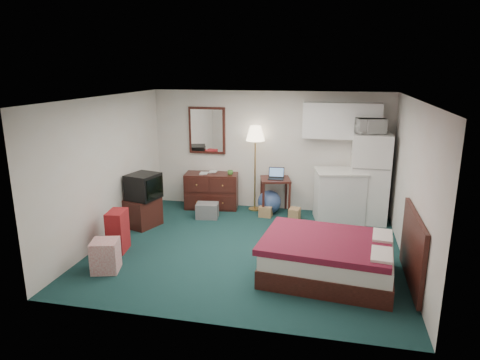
% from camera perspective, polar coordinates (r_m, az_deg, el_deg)
% --- Properties ---
extents(floor, '(5.00, 4.50, 0.01)m').
position_cam_1_polar(floor, '(7.31, 1.04, -9.11)').
color(floor, black).
rests_on(floor, ground).
extents(ceiling, '(5.00, 4.50, 0.01)m').
position_cam_1_polar(ceiling, '(6.70, 1.15, 10.85)').
color(ceiling, silver).
rests_on(ceiling, walls).
extents(walls, '(5.01, 4.51, 2.50)m').
position_cam_1_polar(walls, '(6.90, 1.09, 0.43)').
color(walls, silver).
rests_on(walls, floor).
extents(mirror, '(0.80, 0.06, 1.00)m').
position_cam_1_polar(mirror, '(9.26, -4.41, 6.61)').
color(mirror, white).
rests_on(mirror, walls).
extents(upper_cabinets, '(1.50, 0.35, 0.70)m').
position_cam_1_polar(upper_cabinets, '(8.69, 13.40, 7.71)').
color(upper_cabinets, silver).
rests_on(upper_cabinets, walls).
extents(headboard, '(0.06, 1.56, 1.00)m').
position_cam_1_polar(headboard, '(6.41, 22.03, -8.46)').
color(headboard, black).
rests_on(headboard, walls).
extents(dresser, '(1.18, 0.65, 0.76)m').
position_cam_1_polar(dresser, '(9.26, -3.80, -1.42)').
color(dresser, black).
rests_on(dresser, floor).
extents(floor_lamp, '(0.47, 0.47, 1.80)m').
position_cam_1_polar(floor_lamp, '(8.98, 2.02, 1.52)').
color(floor_lamp, '#DAA655').
rests_on(floor_lamp, floor).
extents(desk, '(0.71, 0.71, 0.75)m').
position_cam_1_polar(desk, '(8.94, 4.70, -2.09)').
color(desk, black).
rests_on(desk, floor).
extents(exercise_ball, '(0.56, 0.56, 0.49)m').
position_cam_1_polar(exercise_ball, '(8.95, 3.94, -2.93)').
color(exercise_ball, '#344C81').
rests_on(exercise_ball, floor).
extents(kitchen_counter, '(1.02, 0.85, 0.99)m').
position_cam_1_polar(kitchen_counter, '(8.66, 13.06, -2.14)').
color(kitchen_counter, silver).
rests_on(kitchen_counter, floor).
extents(fridge, '(0.73, 0.73, 1.75)m').
position_cam_1_polar(fridge, '(8.72, 16.86, 0.28)').
color(fridge, white).
rests_on(fridge, floor).
extents(bed, '(1.94, 1.59, 0.58)m').
position_cam_1_polar(bed, '(6.41, 11.67, -10.19)').
color(bed, maroon).
rests_on(bed, floor).
extents(tv_stand, '(0.71, 0.74, 0.54)m').
position_cam_1_polar(tv_stand, '(8.44, -12.95, -4.19)').
color(tv_stand, black).
rests_on(tv_stand, floor).
extents(suitcase, '(0.33, 0.46, 0.69)m').
position_cam_1_polar(suitcase, '(7.38, -15.99, -6.57)').
color(suitcase, maroon).
rests_on(suitcase, floor).
extents(retail_box, '(0.47, 0.47, 0.48)m').
position_cam_1_polar(retail_box, '(6.78, -17.49, -9.61)').
color(retail_box, white).
rests_on(retail_box, floor).
extents(file_bin, '(0.48, 0.38, 0.31)m').
position_cam_1_polar(file_bin, '(8.70, -4.38, -4.08)').
color(file_bin, slate).
rests_on(file_bin, floor).
extents(cardboard_box_a, '(0.27, 0.23, 0.22)m').
position_cam_1_polar(cardboard_box_a, '(8.78, 3.44, -4.19)').
color(cardboard_box_a, olive).
rests_on(cardboard_box_a, floor).
extents(cardboard_box_b, '(0.24, 0.27, 0.24)m').
position_cam_1_polar(cardboard_box_b, '(8.64, 7.28, -4.53)').
color(cardboard_box_b, olive).
rests_on(cardboard_box_b, floor).
extents(laptop, '(0.33, 0.27, 0.22)m').
position_cam_1_polar(laptop, '(8.75, 4.83, 0.81)').
color(laptop, black).
rests_on(laptop, desk).
extents(crt_tv, '(0.64, 0.67, 0.48)m').
position_cam_1_polar(crt_tv, '(8.27, -12.75, -0.84)').
color(crt_tv, black).
rests_on(crt_tv, tv_stand).
extents(microwave, '(0.59, 0.43, 0.36)m').
position_cam_1_polar(microwave, '(8.48, 17.00, 7.13)').
color(microwave, white).
rests_on(microwave, fridge).
extents(book_a, '(0.17, 0.04, 0.23)m').
position_cam_1_polar(book_a, '(9.14, -5.37, 1.57)').
color(book_a, olive).
rests_on(book_a, dresser).
extents(book_b, '(0.17, 0.03, 0.22)m').
position_cam_1_polar(book_b, '(9.26, -4.14, 1.74)').
color(book_b, olive).
rests_on(book_b, dresser).
extents(mug, '(0.12, 0.10, 0.12)m').
position_cam_1_polar(mug, '(9.01, -1.31, 1.07)').
color(mug, '#4A8935').
rests_on(mug, dresser).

